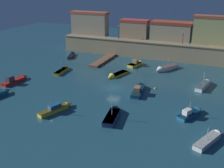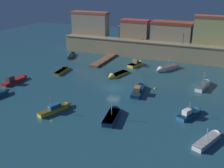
{
  "view_description": "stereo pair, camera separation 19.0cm",
  "coord_description": "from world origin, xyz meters",
  "px_view_note": "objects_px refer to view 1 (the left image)",
  "views": [
    {
      "loc": [
        19.28,
        -46.93,
        20.06
      ],
      "look_at": [
        0.0,
        -0.65,
        0.98
      ],
      "focal_mm": 44.26,
      "sensor_mm": 36.0,
      "label": 1
    },
    {
      "loc": [
        19.45,
        -46.86,
        20.06
      ],
      "look_at": [
        0.0,
        -0.65,
        0.98
      ],
      "focal_mm": 44.26,
      "sensor_mm": 36.0,
      "label": 2
    }
  ],
  "objects_px": {
    "moored_boat_6": "(192,113)",
    "moored_boat_9": "(204,85)",
    "moored_boat_0": "(113,114)",
    "moored_boat_11": "(137,63)",
    "quay_lamp_0": "(119,30)",
    "moored_boat_7": "(16,80)",
    "moored_boat_10": "(72,55)",
    "mooring_buoy_0": "(155,89)",
    "moored_boat_5": "(165,68)",
    "moored_boat_3": "(115,75)",
    "moored_boat_1": "(139,89)",
    "moored_boat_12": "(211,138)",
    "moored_boat_4": "(57,108)",
    "quay_lamp_1": "(183,36)",
    "moored_boat_8": "(63,70)"
  },
  "relations": [
    {
      "from": "mooring_buoy_0",
      "to": "moored_boat_1",
      "type": "bearing_deg",
      "value": -132.78
    },
    {
      "from": "quay_lamp_1",
      "to": "moored_boat_10",
      "type": "height_order",
      "value": "quay_lamp_1"
    },
    {
      "from": "moored_boat_1",
      "to": "moored_boat_8",
      "type": "xyz_separation_m",
      "value": [
        -19.96,
        5.06,
        -0.13
      ]
    },
    {
      "from": "moored_boat_6",
      "to": "moored_boat_3",
      "type": "bearing_deg",
      "value": 81.67
    },
    {
      "from": "moored_boat_5",
      "to": "moored_boat_6",
      "type": "xyz_separation_m",
      "value": [
        8.91,
        -21.16,
        -0.02
      ]
    },
    {
      "from": "moored_boat_11",
      "to": "moored_boat_4",
      "type": "bearing_deg",
      "value": -171.55
    },
    {
      "from": "moored_boat_7",
      "to": "moored_boat_6",
      "type": "bearing_deg",
      "value": -86.85
    },
    {
      "from": "moored_boat_5",
      "to": "moored_boat_6",
      "type": "bearing_deg",
      "value": 50.67
    },
    {
      "from": "moored_boat_11",
      "to": "mooring_buoy_0",
      "type": "relative_size",
      "value": 12.21
    },
    {
      "from": "quay_lamp_0",
      "to": "moored_boat_7",
      "type": "xyz_separation_m",
      "value": [
        -11.64,
        -28.88,
        -6.47
      ]
    },
    {
      "from": "moored_boat_9",
      "to": "moored_boat_11",
      "type": "relative_size",
      "value": 1.28
    },
    {
      "from": "moored_boat_1",
      "to": "moored_boat_6",
      "type": "relative_size",
      "value": 1.31
    },
    {
      "from": "moored_boat_6",
      "to": "moored_boat_10",
      "type": "distance_m",
      "value": 43.03
    },
    {
      "from": "moored_boat_10",
      "to": "moored_boat_6",
      "type": "bearing_deg",
      "value": -144.85
    },
    {
      "from": "quay_lamp_0",
      "to": "moored_boat_11",
      "type": "distance_m",
      "value": 12.89
    },
    {
      "from": "moored_boat_10",
      "to": "mooring_buoy_0",
      "type": "distance_m",
      "value": 31.52
    },
    {
      "from": "moored_boat_7",
      "to": "mooring_buoy_0",
      "type": "xyz_separation_m",
      "value": [
        27.75,
        7.43,
        -0.48
      ]
    },
    {
      "from": "moored_boat_1",
      "to": "moored_boat_6",
      "type": "bearing_deg",
      "value": -125.86
    },
    {
      "from": "moored_boat_1",
      "to": "moored_boat_8",
      "type": "relative_size",
      "value": 1.16
    },
    {
      "from": "mooring_buoy_0",
      "to": "moored_boat_0",
      "type": "bearing_deg",
      "value": -102.42
    },
    {
      "from": "moored_boat_9",
      "to": "moored_boat_11",
      "type": "bearing_deg",
      "value": 73.59
    },
    {
      "from": "moored_boat_10",
      "to": "mooring_buoy_0",
      "type": "relative_size",
      "value": 14.34
    },
    {
      "from": "moored_boat_4",
      "to": "moored_boat_11",
      "type": "bearing_deg",
      "value": 11.96
    },
    {
      "from": "moored_boat_6",
      "to": "moored_boat_9",
      "type": "xyz_separation_m",
      "value": [
        0.58,
        13.55,
        0.04
      ]
    },
    {
      "from": "moored_boat_7",
      "to": "moored_boat_1",
      "type": "bearing_deg",
      "value": -74.09
    },
    {
      "from": "moored_boat_3",
      "to": "moored_boat_12",
      "type": "distance_m",
      "value": 28.68
    },
    {
      "from": "quay_lamp_0",
      "to": "moored_boat_10",
      "type": "relative_size",
      "value": 0.58
    },
    {
      "from": "quay_lamp_1",
      "to": "moored_boat_7",
      "type": "xyz_separation_m",
      "value": [
        -29.14,
        -28.88,
        -6.24
      ]
    },
    {
      "from": "moored_boat_12",
      "to": "moored_boat_8",
      "type": "bearing_deg",
      "value": 85.41
    },
    {
      "from": "moored_boat_1",
      "to": "moored_boat_11",
      "type": "height_order",
      "value": "moored_boat_1"
    },
    {
      "from": "moored_boat_0",
      "to": "moored_boat_10",
      "type": "height_order",
      "value": "moored_boat_0"
    },
    {
      "from": "quay_lamp_1",
      "to": "moored_boat_5",
      "type": "bearing_deg",
      "value": -103.57
    },
    {
      "from": "moored_boat_8",
      "to": "moored_boat_12",
      "type": "relative_size",
      "value": 0.97
    },
    {
      "from": "moored_boat_3",
      "to": "moored_boat_6",
      "type": "relative_size",
      "value": 1.18
    },
    {
      "from": "moored_boat_0",
      "to": "moored_boat_11",
      "type": "xyz_separation_m",
      "value": [
        -5.12,
        27.67,
        0.06
      ]
    },
    {
      "from": "moored_boat_5",
      "to": "moored_boat_10",
      "type": "relative_size",
      "value": 1.1
    },
    {
      "from": "moored_boat_3",
      "to": "moored_boat_8",
      "type": "relative_size",
      "value": 1.05
    },
    {
      "from": "quay_lamp_0",
      "to": "moored_boat_3",
      "type": "bearing_deg",
      "value": -70.88
    },
    {
      "from": "moored_boat_7",
      "to": "quay_lamp_1",
      "type": "bearing_deg",
      "value": -39.91
    },
    {
      "from": "moored_boat_1",
      "to": "moored_boat_10",
      "type": "height_order",
      "value": "moored_boat_10"
    },
    {
      "from": "quay_lamp_0",
      "to": "moored_boat_0",
      "type": "xyz_separation_m",
      "value": [
        13.01,
        -35.53,
        -6.55
      ]
    },
    {
      "from": "moored_boat_12",
      "to": "moored_boat_1",
      "type": "bearing_deg",
      "value": 70.68
    },
    {
      "from": "moored_boat_5",
      "to": "mooring_buoy_0",
      "type": "distance_m",
      "value": 12.38
    },
    {
      "from": "moored_boat_4",
      "to": "moored_boat_12",
      "type": "relative_size",
      "value": 1.02
    },
    {
      "from": "moored_boat_7",
      "to": "moored_boat_11",
      "type": "distance_m",
      "value": 28.7
    },
    {
      "from": "moored_boat_5",
      "to": "moored_boat_9",
      "type": "xyz_separation_m",
      "value": [
        9.49,
        -7.61,
        0.02
      ]
    },
    {
      "from": "moored_boat_9",
      "to": "moored_boat_12",
      "type": "xyz_separation_m",
      "value": [
        2.74,
        -20.23,
        -0.06
      ]
    },
    {
      "from": "moored_boat_1",
      "to": "moored_boat_12",
      "type": "relative_size",
      "value": 1.13
    },
    {
      "from": "moored_boat_6",
      "to": "moored_boat_9",
      "type": "relative_size",
      "value": 0.82
    },
    {
      "from": "moored_boat_6",
      "to": "moored_boat_11",
      "type": "relative_size",
      "value": 1.05
    }
  ]
}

